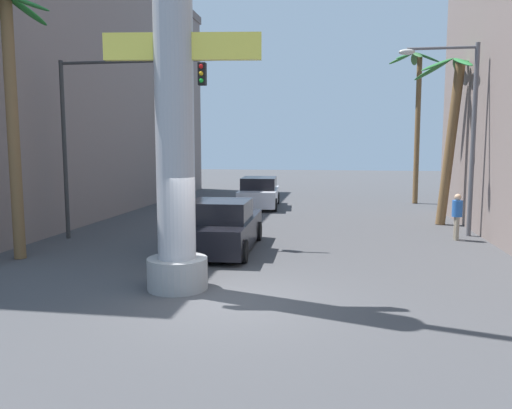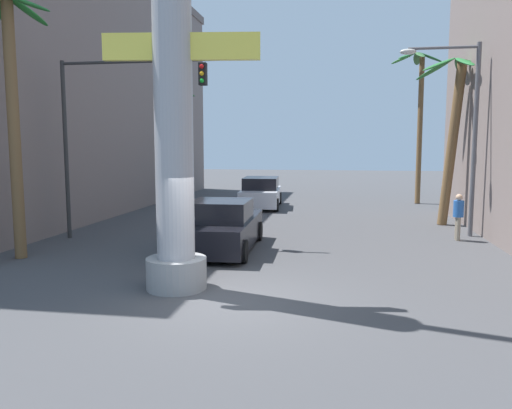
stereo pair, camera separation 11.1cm
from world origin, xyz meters
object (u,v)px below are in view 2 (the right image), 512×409
(palm_tree_near_left, at_px, (10,91))
(car_lead, at_px, (222,227))
(street_lamp, at_px, (462,119))
(pedestrian_mid_right, at_px, (458,213))
(palm_tree_mid_right, at_px, (453,121))
(palm_tree_far_right, at_px, (418,106))
(traffic_light_mast, at_px, (114,113))
(neon_sign_pole, at_px, (173,63))
(car_far, at_px, (261,193))
(palm_tree_far_left, at_px, (175,128))

(palm_tree_near_left, bearing_deg, car_lead, 18.96)
(street_lamp, bearing_deg, pedestrian_mid_right, -101.38)
(palm_tree_mid_right, distance_m, palm_tree_near_left, 15.75)
(palm_tree_far_right, bearing_deg, traffic_light_mast, -131.68)
(palm_tree_mid_right, relative_size, pedestrian_mid_right, 4.25)
(traffic_light_mast, relative_size, car_lead, 1.27)
(neon_sign_pole, distance_m, palm_tree_near_left, 5.94)
(palm_tree_near_left, xyz_separation_m, pedestrian_mid_right, (13.00, 4.77, -3.76))
(car_far, xyz_separation_m, palm_tree_mid_right, (8.38, -4.47, 3.41))
(street_lamp, relative_size, palm_tree_near_left, 0.91)
(neon_sign_pole, bearing_deg, palm_tree_mid_right, 52.90)
(neon_sign_pole, bearing_deg, car_lead, 89.18)
(traffic_light_mast, relative_size, car_far, 1.31)
(palm_tree_near_left, distance_m, pedestrian_mid_right, 14.35)
(palm_tree_far_left, relative_size, pedestrian_mid_right, 4.16)
(car_lead, distance_m, palm_tree_mid_right, 10.67)
(car_far, xyz_separation_m, palm_tree_far_right, (8.20, 3.39, 4.59))
(street_lamp, relative_size, palm_tree_far_right, 0.81)
(neon_sign_pole, distance_m, palm_tree_mid_right, 13.19)
(street_lamp, height_order, palm_tree_mid_right, palm_tree_mid_right)
(palm_tree_near_left, bearing_deg, palm_tree_far_right, 50.55)
(street_lamp, height_order, traffic_light_mast, street_lamp)
(car_lead, xyz_separation_m, pedestrian_mid_right, (7.46, 2.87, 0.21))
(street_lamp, distance_m, palm_tree_near_left, 14.36)
(palm_tree_mid_right, relative_size, palm_tree_near_left, 0.91)
(pedestrian_mid_right, bearing_deg, neon_sign_pole, -136.81)
(palm_tree_mid_right, bearing_deg, car_far, 151.92)
(car_far, bearing_deg, palm_tree_mid_right, -28.08)
(neon_sign_pole, xyz_separation_m, palm_tree_near_left, (-5.48, 2.28, -0.24))
(palm_tree_far_left, xyz_separation_m, palm_tree_mid_right, (13.83, -7.07, -0.04))
(palm_tree_far_left, bearing_deg, palm_tree_near_left, -88.45)
(neon_sign_pole, height_order, palm_tree_far_right, neon_sign_pole)
(car_lead, height_order, palm_tree_mid_right, palm_tree_mid_right)
(palm_tree_far_right, bearing_deg, pedestrian_mid_right, -91.19)
(palm_tree_far_right, xyz_separation_m, pedestrian_mid_right, (-0.24, -11.30, -4.41))
(pedestrian_mid_right, bearing_deg, car_far, 135.15)
(traffic_light_mast, xyz_separation_m, palm_tree_far_right, (11.62, 13.05, 1.05))
(neon_sign_pole, xyz_separation_m, palm_tree_mid_right, (7.94, 10.50, -0.77))
(traffic_light_mast, relative_size, pedestrian_mid_right, 3.81)
(street_lamp, xyz_separation_m, palm_tree_far_right, (0.06, 10.41, 1.23))
(car_far, distance_m, palm_tree_near_left, 14.21)
(palm_tree_mid_right, height_order, palm_tree_near_left, palm_tree_near_left)
(traffic_light_mast, bearing_deg, car_far, 70.49)
(neon_sign_pole, bearing_deg, street_lamp, 45.92)
(street_lamp, bearing_deg, palm_tree_mid_right, 84.56)
(car_far, relative_size, palm_tree_far_right, 0.55)
(car_far, bearing_deg, palm_tree_near_left, -111.64)
(car_far, height_order, palm_tree_mid_right, palm_tree_mid_right)
(car_far, distance_m, palm_tree_mid_right, 10.10)
(neon_sign_pole, bearing_deg, palm_tree_far_left, 108.53)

